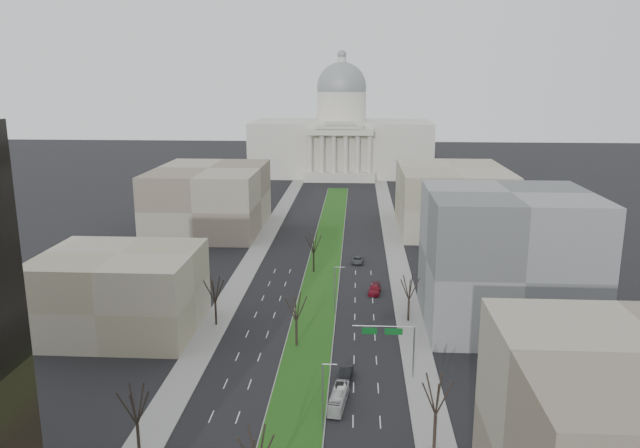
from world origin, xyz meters
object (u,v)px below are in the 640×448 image
at_px(car_black, 346,374).
at_px(car_red, 374,290).
at_px(car_grey_far, 358,260).
at_px(box_van, 338,398).

xyz_separation_m(car_black, car_red, (5.16, 37.64, -0.00)).
xyz_separation_m(car_red, car_grey_far, (-3.50, 21.29, -0.09)).
bearing_deg(box_van, car_black, 91.48).
bearing_deg(car_black, car_grey_far, 95.07).
bearing_deg(car_black, box_van, -89.17).
distance_m(car_red, car_grey_far, 21.58).
distance_m(car_black, box_van, 7.75).
bearing_deg(car_grey_far, car_black, -90.67).
bearing_deg(box_van, car_red, 89.86).
distance_m(car_black, car_red, 37.99).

